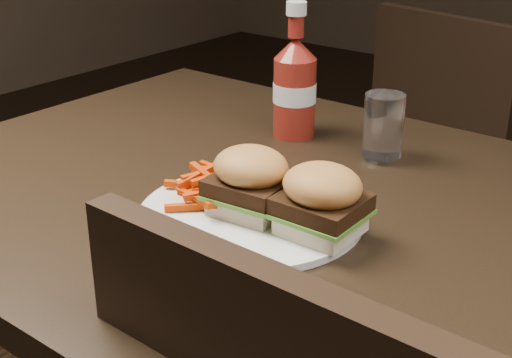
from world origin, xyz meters
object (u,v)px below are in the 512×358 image
Objects in this scene: chair_far at (474,175)px; dining_table at (303,216)px; plate at (251,214)px; tumbler at (384,125)px; ketchup_bottle at (294,100)px.

dining_table is at bearing 110.45° from chair_far.
tumbler reaches higher than plate.
dining_table is at bearing -51.51° from ketchup_bottle.
ketchup_bottle is (-0.13, 0.28, 0.06)m from plate.
chair_far is at bearing 97.35° from dining_table.
plate is 0.31m from ketchup_bottle.
chair_far is at bearing 95.30° from plate.
tumbler is (0.03, 0.28, 0.05)m from plate.
dining_table is 0.09m from plate.
dining_table is at bearing -91.36° from tumbler.
dining_table is 8.74× the size of ketchup_bottle.
plate reaches higher than dining_table.
dining_table is 1.01m from chair_far.
ketchup_bottle reaches higher than plate.
plate is 0.28m from tumbler.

